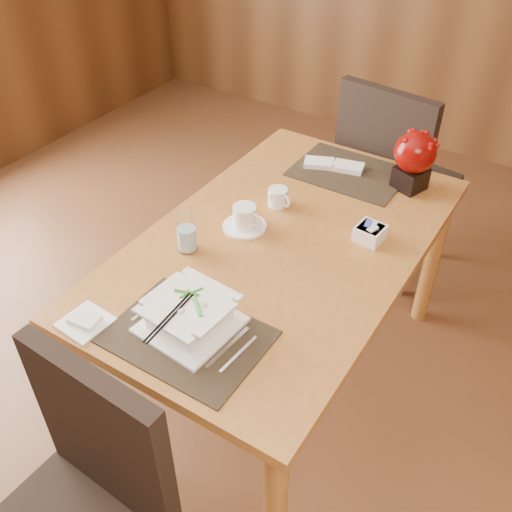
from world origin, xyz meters
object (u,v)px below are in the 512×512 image
Objects in this scene: dining_table at (282,261)px; sugar_caddy at (370,233)px; near_chair at (79,511)px; far_chair at (390,173)px; water_glass at (186,230)px; creamer_jug at (278,197)px; soup_setting at (189,315)px; berry_decor at (414,158)px; bread_plate at (85,323)px; coffee_cup at (245,219)px.

dining_table is 16.04× the size of sugar_caddy.
near_chair is at bearing -89.34° from dining_table.
dining_table is 0.93m from far_chair.
sugar_caddy is (0.51, 0.39, -0.06)m from water_glass.
creamer_jug is at bearing 73.08° from water_glass.
near_chair is (0.03, -0.53, -0.24)m from soup_setting.
sugar_caddy is at bearing 112.54° from far_chair.
water_glass is 1.72× the size of creamer_jug.
near_chair is (-0.24, -1.61, -0.33)m from berry_decor.
creamer_jug is (0.12, 0.40, -0.05)m from water_glass.
bread_plate is (-0.29, -0.67, 0.10)m from dining_table.
berry_decor is at bearing 66.23° from dining_table.
sugar_caddy reaches higher than bread_plate.
creamer_jug is at bearing 99.10° from near_chair.
far_chair is (0.08, 1.44, -0.22)m from soup_setting.
bread_plate is (-0.28, -0.16, -0.05)m from soup_setting.
near_chair is (0.30, -0.37, -0.20)m from bread_plate.
water_glass reaches higher than creamer_jug.
sugar_caddy is 0.70× the size of bread_plate.
water_glass is 1.21m from far_chair.
water_glass is 0.91m from near_chair.
sugar_caddy is at bearing 72.89° from soup_setting.
bread_plate is at bearing -113.56° from dining_table.
coffee_cup is 1.72× the size of sugar_caddy.
water_glass is 0.64m from sugar_caddy.
creamer_jug is (0.03, 0.19, -0.00)m from coffee_cup.
near_chair is (-0.25, -1.21, -0.22)m from sugar_caddy.
dining_table is 0.21m from coffee_cup.
bread_plate is (-0.16, -0.86, -0.03)m from creamer_jug.
coffee_cup is at bearing 65.32° from water_glass.
water_glass is (-0.10, -0.21, 0.04)m from coffee_cup.
soup_setting is 1.45m from far_chair.
far_chair reaches higher than sugar_caddy.
creamer_jug is 0.72× the size of bread_plate.
near_chair is (0.01, -1.04, -0.10)m from dining_table.
soup_setting is at bearing 94.84° from far_chair.
near_chair reaches higher than bread_plate.
bread_plate is at bearing -145.82° from soup_setting.
water_glass is at bearing -114.68° from coffee_cup.
near_chair is (0.14, -1.23, -0.23)m from creamer_jug.
sugar_caddy is at bearing 14.38° from creamer_jug.
soup_setting is 0.32m from bread_plate.
creamer_jug is at bearing 104.01° from soup_setting.
soup_setting is 0.27× the size of far_chair.
far_chair is at bearing 74.60° from water_glass.
near_chair is at bearing -101.45° from sugar_caddy.
sugar_caddy is 0.42m from berry_decor.
bread_plate is at bearing 85.41° from far_chair.
coffee_cup is 0.16× the size of far_chair.
near_chair reaches higher than coffee_cup.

